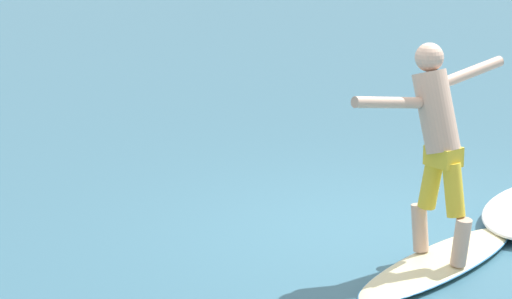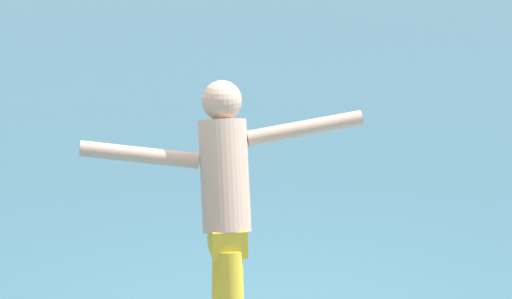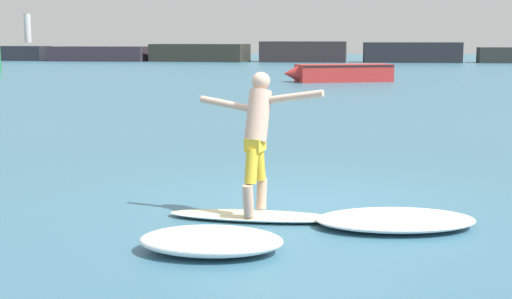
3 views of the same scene
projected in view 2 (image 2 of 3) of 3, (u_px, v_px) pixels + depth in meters
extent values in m
cylinder|color=gold|center=(225.00, 273.00, 7.13)|extent=(0.20, 0.25, 0.45)
cylinder|color=gold|center=(231.00, 288.00, 6.89)|extent=(0.20, 0.25, 0.45)
cube|color=gold|center=(227.00, 239.00, 6.95)|extent=(0.25, 0.30, 0.16)
cylinder|color=#CBA48D|center=(225.00, 176.00, 6.95)|extent=(0.38, 0.51, 0.70)
sphere|color=#CBA48D|center=(222.00, 100.00, 6.94)|extent=(0.23, 0.23, 0.23)
cylinder|color=#CBA48D|center=(139.00, 155.00, 6.91)|extent=(0.69, 0.28, 0.21)
cylinder|color=#CBA48D|center=(305.00, 128.00, 7.03)|extent=(0.69, 0.25, 0.20)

